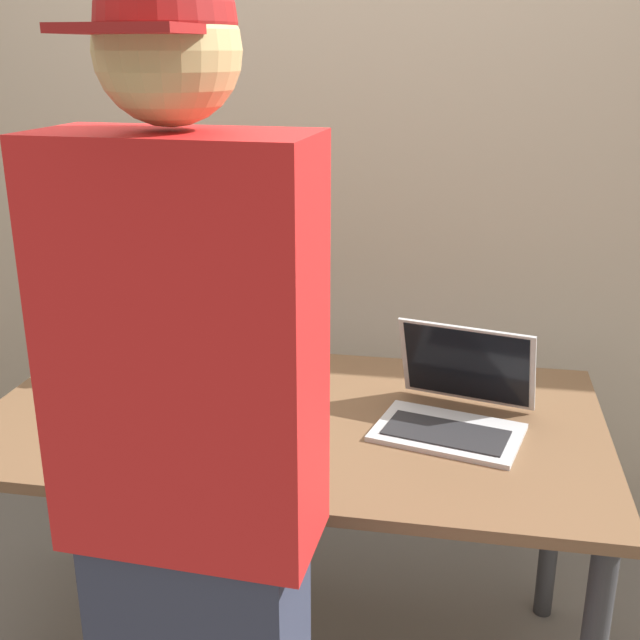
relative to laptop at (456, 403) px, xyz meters
The scene contains 6 objects.
desk 0.42m from the laptop, behind, with size 1.51×0.84×0.77m.
laptop is the anchor object (origin of this frame).
beer_bottle_dark 0.80m from the laptop, 163.12° to the left, with size 0.07×0.07×0.28m.
beer_bottle_amber 0.90m from the laptop, behind, with size 0.07×0.07×0.31m.
person_figure 0.80m from the laptop, 121.22° to the right, with size 0.41×0.29×1.75m.
back_wall 1.04m from the laptop, 115.42° to the left, with size 6.00×0.10×2.60m, color tan.
Camera 1 is at (0.39, -1.72, 1.62)m, focal length 44.46 mm.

